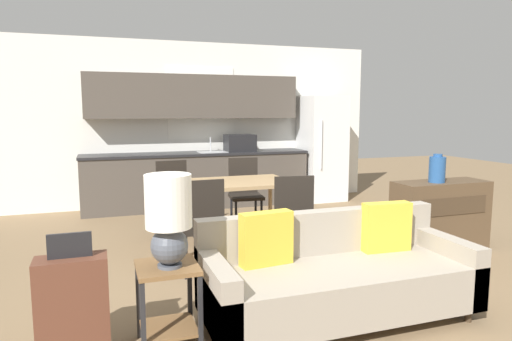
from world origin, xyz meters
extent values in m
plane|color=#7F6647|center=(0.00, 0.00, 0.00)|extent=(20.00, 20.00, 0.00)
cube|color=silver|center=(0.00, 4.63, 1.35)|extent=(6.40, 0.06, 2.70)
cube|color=white|center=(0.14, 4.59, 1.70)|extent=(1.13, 0.01, 1.19)
cube|color=#4C443D|center=(0.00, 4.29, 0.43)|extent=(3.62, 0.62, 0.86)
cube|color=#232326|center=(0.00, 4.29, 0.88)|extent=(3.65, 0.65, 0.04)
cube|color=#B2B5B7|center=(0.25, 4.24, 0.90)|extent=(0.48, 0.36, 0.01)
cylinder|color=#B7BABC|center=(0.25, 4.41, 1.02)|extent=(0.02, 0.02, 0.24)
cube|color=#4C443D|center=(0.00, 4.43, 1.80)|extent=(3.44, 0.34, 0.70)
cube|color=black|center=(0.71, 4.24, 1.04)|extent=(0.48, 0.36, 0.28)
cube|color=white|center=(2.21, 4.21, 0.91)|extent=(0.68, 0.73, 1.83)
cylinder|color=silver|center=(2.01, 3.83, 1.01)|extent=(0.02, 0.02, 0.82)
cube|color=tan|center=(-0.15, 1.96, 0.75)|extent=(1.46, 0.82, 0.04)
cylinder|color=tan|center=(-0.82, 1.61, 0.37)|extent=(0.05, 0.05, 0.73)
cylinder|color=tan|center=(0.52, 1.61, 0.37)|extent=(0.05, 0.05, 0.73)
cylinder|color=tan|center=(-0.82, 2.31, 0.37)|extent=(0.05, 0.05, 0.73)
cylinder|color=tan|center=(0.52, 2.31, 0.37)|extent=(0.05, 0.05, 0.73)
cylinder|color=#3D2D1E|center=(1.07, -0.45, 0.05)|extent=(0.05, 0.05, 0.10)
cylinder|color=#3D2D1E|center=(-0.77, 0.19, 0.05)|extent=(0.05, 0.05, 0.10)
cylinder|color=#3D2D1E|center=(1.07, 0.19, 0.05)|extent=(0.05, 0.05, 0.10)
cube|color=gray|center=(0.15, -0.13, 0.27)|extent=(2.04, 0.80, 0.34)
cube|color=gray|center=(0.15, 0.20, 0.44)|extent=(2.04, 0.14, 0.68)
cube|color=gray|center=(-0.80, -0.13, 0.34)|extent=(0.14, 0.80, 0.48)
cube|color=gray|center=(1.10, -0.13, 0.34)|extent=(0.14, 0.80, 0.48)
cube|color=gold|center=(-0.37, 0.07, 0.64)|extent=(0.41, 0.17, 0.40)
cube|color=gold|center=(0.68, 0.07, 0.64)|extent=(0.41, 0.14, 0.40)
cube|color=brown|center=(-1.12, -0.06, 0.55)|extent=(0.40, 0.40, 0.03)
cube|color=brown|center=(-1.12, -0.06, 0.12)|extent=(0.36, 0.36, 0.02)
cube|color=#232326|center=(-1.30, -0.24, 0.27)|extent=(0.03, 0.03, 0.53)
cube|color=#232326|center=(-0.94, -0.24, 0.27)|extent=(0.03, 0.03, 0.53)
cube|color=#232326|center=(-1.30, 0.12, 0.27)|extent=(0.03, 0.03, 0.53)
cube|color=#232326|center=(-0.94, 0.12, 0.27)|extent=(0.03, 0.03, 0.53)
cylinder|color=#4C515B|center=(-1.11, -0.10, 0.57)|extent=(0.16, 0.16, 0.02)
sphere|color=#4C515B|center=(-1.11, -0.10, 0.71)|extent=(0.24, 0.24, 0.24)
cylinder|color=white|center=(-1.11, -0.10, 1.00)|extent=(0.30, 0.30, 0.35)
cube|color=brown|center=(2.07, 1.05, 0.40)|extent=(1.08, 0.40, 0.80)
cube|color=#413020|center=(2.07, 0.84, 0.56)|extent=(0.86, 0.01, 0.19)
cylinder|color=#234C84|center=(1.97, 1.01, 0.94)|extent=(0.17, 0.17, 0.28)
cylinder|color=#234C84|center=(1.97, 1.01, 1.09)|extent=(0.10, 0.10, 0.03)
cube|color=black|center=(-0.62, 1.29, 0.44)|extent=(0.43, 0.43, 0.04)
cube|color=black|center=(-0.61, 1.10, 0.70)|extent=(0.40, 0.04, 0.48)
cylinder|color=black|center=(-0.46, 1.47, 0.21)|extent=(0.03, 0.03, 0.42)
cylinder|color=black|center=(-0.80, 1.45, 0.21)|extent=(0.03, 0.03, 0.42)
cylinder|color=black|center=(-0.45, 1.13, 0.21)|extent=(0.03, 0.03, 0.42)
cylinder|color=black|center=(-0.79, 1.11, 0.21)|extent=(0.03, 0.03, 0.42)
cube|color=black|center=(0.31, 2.68, 0.44)|extent=(0.46, 0.46, 0.04)
cube|color=black|center=(0.33, 2.88, 0.70)|extent=(0.40, 0.07, 0.48)
cylinder|color=black|center=(0.13, 2.53, 0.21)|extent=(0.03, 0.03, 0.42)
cylinder|color=black|center=(0.46, 2.50, 0.21)|extent=(0.03, 0.03, 0.42)
cylinder|color=black|center=(0.16, 2.87, 0.21)|extent=(0.03, 0.03, 0.42)
cylinder|color=black|center=(0.50, 2.83, 0.21)|extent=(0.03, 0.03, 0.42)
cube|color=black|center=(0.31, 1.25, 0.44)|extent=(0.47, 0.47, 0.04)
cube|color=black|center=(0.29, 1.05, 0.70)|extent=(0.40, 0.08, 0.48)
cylinder|color=black|center=(0.50, 1.39, 0.21)|extent=(0.03, 0.03, 0.42)
cylinder|color=black|center=(0.17, 1.44, 0.21)|extent=(0.03, 0.03, 0.42)
cylinder|color=black|center=(0.46, 1.06, 0.21)|extent=(0.03, 0.03, 0.42)
cylinder|color=black|center=(0.12, 1.10, 0.21)|extent=(0.03, 0.03, 0.42)
cube|color=black|center=(-0.62, 2.65, 0.44)|extent=(0.47, 0.47, 0.04)
cube|color=black|center=(-0.65, 2.84, 0.70)|extent=(0.40, 0.08, 0.48)
cylinder|color=black|center=(-0.77, 2.46, 0.21)|extent=(0.03, 0.03, 0.42)
cylinder|color=black|center=(-0.43, 2.50, 0.21)|extent=(0.03, 0.03, 0.42)
cylinder|color=black|center=(-0.81, 2.79, 0.21)|extent=(0.03, 0.03, 0.42)
cylinder|color=black|center=(-0.47, 2.84, 0.21)|extent=(0.03, 0.03, 0.42)
cube|color=brown|center=(-1.72, 0.02, 0.33)|extent=(0.45, 0.22, 0.65)
cube|color=black|center=(-1.72, 0.02, 0.73)|extent=(0.27, 0.02, 0.16)
camera|label=1|loc=(-1.51, -3.00, 1.58)|focal=32.00mm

